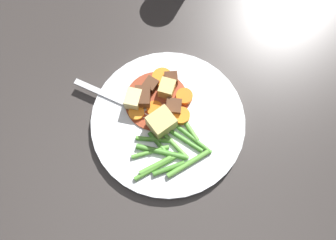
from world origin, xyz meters
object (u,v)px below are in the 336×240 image
dinner_plate (168,121)px  meat_chunk_1 (174,107)px  carrot_slice_2 (136,113)px  meat_chunk_0 (143,97)px  fork (124,103)px  potato_chunk_0 (133,100)px  meat_chunk_4 (171,79)px  carrot_slice_3 (162,78)px  meat_chunk_3 (151,85)px  carrot_slice_0 (155,109)px  carrot_slice_1 (181,115)px  potato_chunk_2 (167,89)px  carrot_slice_4 (184,97)px  potato_chunk_1 (161,123)px  meat_chunk_2 (165,114)px

dinner_plate → meat_chunk_1: size_ratio=10.32×
carrot_slice_2 → meat_chunk_1: meat_chunk_1 is taller
meat_chunk_0 → fork: size_ratio=0.22×
carrot_slice_2 → meat_chunk_0: meat_chunk_0 is taller
potato_chunk_0 → meat_chunk_0: 0.02m
meat_chunk_1 → meat_chunk_0: bearing=60.2°
potato_chunk_0 → dinner_plate: bearing=-130.6°
meat_chunk_0 → dinner_plate: bearing=-141.9°
meat_chunk_4 → carrot_slice_3: bearing=63.4°
meat_chunk_0 → meat_chunk_3: 0.03m
potato_chunk_0 → carrot_slice_3: bearing=-59.4°
carrot_slice_2 → meat_chunk_0: size_ratio=0.79×
carrot_slice_0 → carrot_slice_1: carrot_slice_1 is taller
potato_chunk_0 → potato_chunk_2: size_ratio=1.10×
carrot_slice_4 → meat_chunk_1: 0.03m
potato_chunk_1 → meat_chunk_0: (0.05, 0.02, -0.00)m
carrot_slice_3 → meat_chunk_0: meat_chunk_0 is taller
meat_chunk_4 → meat_chunk_3: bearing=95.3°
carrot_slice_0 → potato_chunk_0: bearing=57.0°
carrot_slice_3 → meat_chunk_1: meat_chunk_1 is taller
carrot_slice_2 → potato_chunk_2: 0.06m
potato_chunk_2 → meat_chunk_2: bearing=164.1°
carrot_slice_1 → potato_chunk_1: 0.04m
carrot_slice_1 → meat_chunk_3: meat_chunk_3 is taller
meat_chunk_4 → carrot_slice_1: bearing=-178.0°
potato_chunk_1 → potato_chunk_2: size_ratio=1.40×
carrot_slice_3 → fork: (-0.03, 0.07, -0.00)m
carrot_slice_1 → meat_chunk_1: bearing=32.0°
potato_chunk_2 → carrot_slice_4: bearing=-121.9°
potato_chunk_0 → meat_chunk_1: (-0.03, -0.06, -0.00)m
potato_chunk_1 → meat_chunk_1: 0.04m
potato_chunk_2 → meat_chunk_1: size_ratio=1.11×
carrot_slice_0 → meat_chunk_2: 0.02m
carrot_slice_1 → potato_chunk_2: (0.05, 0.01, 0.01)m
carrot_slice_2 → potato_chunk_1: 0.05m
carrot_slice_1 → fork: 0.10m
dinner_plate → meat_chunk_1: meat_chunk_1 is taller
carrot_slice_1 → meat_chunk_1: meat_chunk_1 is taller
carrot_slice_4 → potato_chunk_2: (0.02, 0.03, 0.01)m
carrot_slice_1 → meat_chunk_1: 0.02m
carrot_slice_2 → meat_chunk_1: (-0.01, -0.06, 0.01)m
carrot_slice_1 → carrot_slice_2: 0.07m
carrot_slice_1 → potato_chunk_1: size_ratio=0.74×
dinner_plate → meat_chunk_2: meat_chunk_2 is taller
carrot_slice_4 → potato_chunk_0: size_ratio=0.93×
meat_chunk_1 → fork: meat_chunk_1 is taller
fork → potato_chunk_1: bearing=-135.0°
potato_chunk_0 → meat_chunk_2: 0.06m
carrot_slice_4 → potato_chunk_2: bearing=58.1°
meat_chunk_0 → meat_chunk_1: (-0.03, -0.05, -0.00)m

